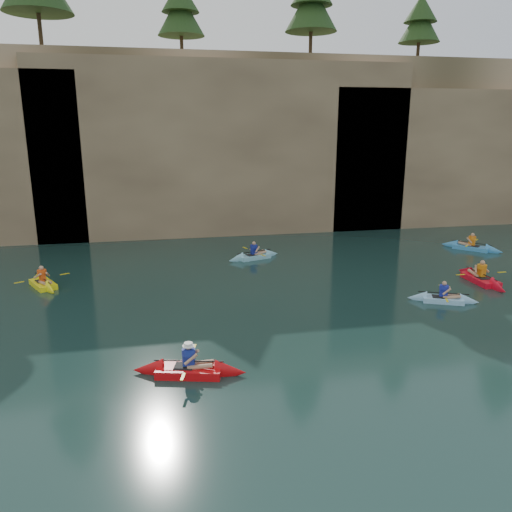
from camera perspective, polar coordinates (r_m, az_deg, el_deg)
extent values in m
plane|color=black|center=(12.80, 3.65, -18.85)|extent=(160.00, 160.00, 0.00)
cube|color=#A28463|center=(40.39, -7.67, 13.08)|extent=(70.00, 16.00, 12.00)
cube|color=#967D5B|center=(33.26, -3.18, 12.34)|extent=(24.00, 2.40, 11.40)
cube|color=#967D5B|center=(41.29, 25.97, 10.29)|extent=(26.00, 2.40, 9.84)
cube|color=black|center=(32.70, -13.40, 4.69)|extent=(3.50, 1.00, 3.20)
cube|color=black|center=(35.03, 10.20, 6.58)|extent=(5.00, 1.00, 4.50)
cube|color=red|center=(15.06, -7.64, -12.79)|extent=(2.70, 1.41, 0.29)
cone|color=red|center=(14.90, -2.92, -12.98)|extent=(1.07, 0.97, 0.77)
cone|color=red|center=(15.31, -12.23, -12.52)|extent=(1.07, 0.97, 0.77)
cube|color=black|center=(15.03, -8.23, -12.36)|extent=(0.65, 0.60, 0.04)
cube|color=navy|center=(14.88, -7.69, -11.42)|extent=(0.38, 0.29, 0.49)
sphere|color=tan|center=(14.73, -7.74, -10.19)|extent=(0.21, 0.21, 0.21)
cylinder|color=black|center=(14.93, -7.68, -11.81)|extent=(2.00, 0.54, 0.04)
cube|color=yellow|center=(15.75, -7.08, -10.31)|extent=(0.18, 0.43, 0.02)
cube|color=yellow|center=(14.12, -8.35, -13.48)|extent=(0.18, 0.43, 0.02)
cylinder|color=white|center=(14.71, -7.75, -10.05)|extent=(0.35, 0.35, 0.10)
cube|color=#92CBF4|center=(22.04, 20.57, -4.63)|extent=(2.29, 1.52, 0.25)
cone|color=#92CBF4|center=(22.22, 23.20, -4.73)|extent=(0.98, 0.93, 0.68)
cone|color=#92CBF4|center=(21.90, 17.91, -4.51)|extent=(0.98, 0.93, 0.68)
cube|color=black|center=(21.98, 20.21, -4.38)|extent=(0.67, 0.61, 0.04)
cube|color=#1C269C|center=(21.93, 20.66, -3.75)|extent=(0.36, 0.31, 0.45)
sphere|color=tan|center=(21.83, 20.73, -2.94)|extent=(0.19, 0.19, 0.19)
cylinder|color=black|center=(21.95, 20.63, -3.98)|extent=(1.85, 0.84, 0.04)
cube|color=yellow|center=(22.80, 20.32, -3.27)|extent=(0.24, 0.42, 0.02)
cube|color=yellow|center=(21.11, 20.97, -4.75)|extent=(0.24, 0.42, 0.02)
cube|color=red|center=(25.41, 24.28, -2.44)|extent=(0.86, 2.74, 0.29)
cone|color=red|center=(26.42, 22.72, -1.65)|extent=(0.80, 0.97, 0.79)
cone|color=red|center=(24.43, 25.98, -3.29)|extent=(0.80, 0.97, 0.79)
cube|color=black|center=(25.26, 24.50, -2.28)|extent=(0.50, 0.56, 0.04)
cube|color=orange|center=(25.30, 24.38, -1.53)|extent=(0.24, 0.36, 0.53)
sphere|color=tan|center=(25.21, 24.47, -0.70)|extent=(0.22, 0.22, 0.22)
cylinder|color=black|center=(25.34, 24.35, -1.82)|extent=(0.07, 2.33, 0.04)
cube|color=yellow|center=(24.75, 22.33, -1.98)|extent=(0.42, 0.09, 0.02)
cube|color=yellow|center=(25.96, 26.28, -1.67)|extent=(0.42, 0.09, 0.02)
cube|color=#FBF115|center=(24.50, -23.16, -2.95)|extent=(1.76, 2.39, 0.27)
cone|color=#FBF115|center=(23.50, -22.39, -3.59)|extent=(1.03, 1.06, 0.74)
cone|color=#FBF115|center=(25.50, -23.86, -2.35)|extent=(1.03, 1.06, 0.74)
cube|color=black|center=(24.61, -23.28, -2.63)|extent=(0.67, 0.70, 0.04)
cube|color=#E34E13|center=(24.39, -23.25, -2.07)|extent=(0.35, 0.40, 0.49)
sphere|color=tan|center=(24.30, -23.33, -1.27)|extent=(0.21, 0.21, 0.21)
cylinder|color=black|center=(24.42, -23.22, -2.33)|extent=(1.05, 1.95, 0.04)
cube|color=yellow|center=(24.69, -21.03, -1.93)|extent=(0.41, 0.27, 0.02)
cube|color=yellow|center=(24.19, -25.46, -2.73)|extent=(0.41, 0.27, 0.02)
cube|color=#7FC4D6|center=(27.23, -0.24, -0.04)|extent=(2.53, 1.52, 0.26)
cone|color=#7FC4D6|center=(27.81, 1.77, 0.27)|extent=(1.05, 0.97, 0.72)
cone|color=#7FC4D6|center=(26.69, -2.34, -0.36)|extent=(1.05, 0.97, 0.72)
cube|color=black|center=(27.13, -0.51, 0.13)|extent=(0.67, 0.61, 0.04)
cube|color=navy|center=(27.14, -0.24, 0.74)|extent=(0.38, 0.31, 0.48)
sphere|color=tan|center=(27.06, -0.24, 1.46)|extent=(0.20, 0.20, 0.20)
cylinder|color=black|center=(27.16, -0.24, 0.52)|extent=(2.02, 0.75, 0.04)
cube|color=yellow|center=(27.97, -1.26, 0.93)|extent=(0.22, 0.42, 0.02)
cube|color=yellow|center=(26.36, 0.84, 0.08)|extent=(0.22, 0.42, 0.02)
cube|color=#3D91D1|center=(31.82, 23.39, 0.91)|extent=(2.33, 2.55, 0.27)
cone|color=#3D91D1|center=(32.15, 21.23, 1.25)|extent=(1.18, 1.21, 0.75)
cone|color=#3D91D1|center=(31.55, 25.59, 0.56)|extent=(1.18, 1.21, 0.75)
cube|color=black|center=(31.77, 23.67, 1.06)|extent=(0.71, 0.72, 0.04)
cube|color=orange|center=(31.74, 23.46, 1.60)|extent=(0.39, 0.40, 0.50)
sphere|color=tan|center=(31.67, 23.53, 2.24)|extent=(0.21, 0.21, 0.21)
cylinder|color=black|center=(31.76, 23.44, 1.39)|extent=(1.46, 1.71, 0.04)
cube|color=yellow|center=(30.81, 22.95, 1.06)|extent=(0.37, 0.33, 0.02)
cube|color=yellow|center=(32.72, 23.90, 1.71)|extent=(0.37, 0.33, 0.02)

